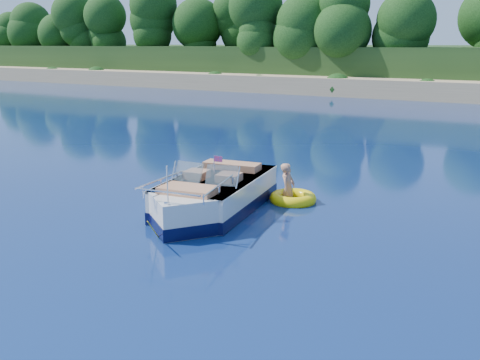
% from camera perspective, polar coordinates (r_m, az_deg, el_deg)
% --- Properties ---
extents(ground, '(160.00, 160.00, 0.00)m').
position_cam_1_polar(ground, '(12.37, -10.98, -6.46)').
color(ground, '#0A194A').
rests_on(ground, ground).
extents(shoreline, '(170.00, 59.00, 6.00)m').
position_cam_1_polar(shoreline, '(72.99, 23.73, 10.57)').
color(shoreline, '#A1865D').
rests_on(shoreline, ground).
extents(treeline, '(150.00, 7.12, 8.19)m').
position_cam_1_polar(treeline, '(50.34, 21.42, 14.82)').
color(treeline, black).
rests_on(treeline, ground).
extents(motorboat, '(2.58, 5.88, 1.96)m').
position_cam_1_polar(motorboat, '(14.11, -3.13, -1.96)').
color(motorboat, silver).
rests_on(motorboat, ground).
extents(tow_tube, '(1.40, 1.40, 0.35)m').
position_cam_1_polar(tow_tube, '(15.17, 5.67, -1.98)').
color(tow_tube, yellow).
rests_on(tow_tube, ground).
extents(boy, '(0.45, 0.86, 1.63)m').
position_cam_1_polar(boy, '(15.21, 5.14, -2.28)').
color(boy, tan).
rests_on(boy, ground).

